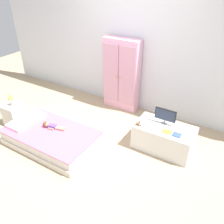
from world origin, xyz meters
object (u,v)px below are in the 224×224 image
object	(u,v)px
tv_stand	(164,138)
book_yellow	(167,132)
doll	(50,125)
tv_monitor	(165,115)
rocking_horse_toy	(139,123)
wardrobe	(122,75)
bed	(52,138)
book_blue	(177,135)
nightstand	(15,114)
table_lamp	(10,97)

from	to	relation	value
tv_stand	book_yellow	world-z (taller)	book_yellow
doll	tv_monitor	xyz separation A→B (m)	(1.61, 0.86, 0.26)
tv_monitor	rocking_horse_toy	distance (m)	0.42
doll	rocking_horse_toy	xyz separation A→B (m)	(1.29, 0.60, 0.17)
wardrobe	tv_stand	distance (m)	1.56
bed	tv_monitor	world-z (taller)	tv_monitor
bed	doll	world-z (taller)	doll
rocking_horse_toy	book_blue	xyz separation A→B (m)	(0.58, 0.06, -0.05)
nightstand	tv_monitor	size ratio (longest dim) A/B	1.16
bed	wardrobe	world-z (taller)	wardrobe
bed	table_lamp	world-z (taller)	table_lamp
tv_monitor	rocking_horse_toy	size ratio (longest dim) A/B	2.86
tv_stand	rocking_horse_toy	size ratio (longest dim) A/B	7.77
table_lamp	book_blue	xyz separation A→B (m)	(2.81, 0.61, -0.13)
nightstand	table_lamp	world-z (taller)	table_lamp
nightstand	book_blue	size ratio (longest dim) A/B	3.18
wardrobe	book_yellow	xyz separation A→B (m)	(1.29, -0.93, -0.28)
bed	tv_monitor	distance (m)	1.84
nightstand	bed	bearing A→B (deg)	-6.43
doll	rocking_horse_toy	distance (m)	1.43
table_lamp	tv_stand	distance (m)	2.71
table_lamp	rocking_horse_toy	distance (m)	2.29
table_lamp	book_blue	world-z (taller)	table_lamp
wardrobe	rocking_horse_toy	size ratio (longest dim) A/B	12.12
book_yellow	wardrobe	bearing A→B (deg)	144.21
rocking_horse_toy	bed	bearing A→B (deg)	-151.33
book_yellow	table_lamp	bearing A→B (deg)	-166.98
rocking_horse_toy	book_yellow	bearing A→B (deg)	8.10
doll	table_lamp	xyz separation A→B (m)	(-0.93, 0.04, 0.25)
tv_stand	book_blue	xyz separation A→B (m)	(0.22, -0.11, 0.21)
bed	nightstand	xyz separation A→B (m)	(-1.01, 0.11, 0.06)
table_lamp	nightstand	bearing A→B (deg)	0.00
tv_stand	tv_monitor	size ratio (longest dim) A/B	2.71
wardrobe	rocking_horse_toy	bearing A→B (deg)	-49.08
doll	tv_monitor	bearing A→B (deg)	28.03
nightstand	table_lamp	bearing A→B (deg)	0.00
table_lamp	tv_monitor	distance (m)	2.67
bed	rocking_horse_toy	world-z (taller)	rocking_horse_toy
bed	doll	size ratio (longest dim) A/B	3.81
bed	doll	distance (m)	0.20
nightstand	rocking_horse_toy	distance (m)	2.31
wardrobe	nightstand	bearing A→B (deg)	-131.42
tv_stand	doll	bearing A→B (deg)	-155.09
doll	wardrobe	bearing A→B (deg)	74.75
nightstand	book_yellow	bearing A→B (deg)	13.02
doll	nightstand	distance (m)	0.94
doll	book_blue	world-z (taller)	book_blue
bed	tv_stand	xyz separation A→B (m)	(1.58, 0.84, 0.08)
tv_stand	tv_monitor	xyz separation A→B (m)	(-0.05, 0.09, 0.35)
doll	table_lamp	bearing A→B (deg)	177.40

